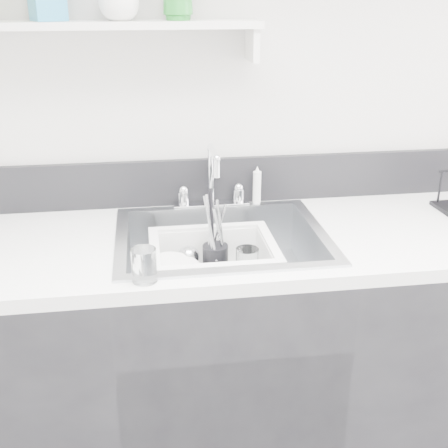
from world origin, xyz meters
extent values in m
cube|color=silver|center=(0.00, 1.49, 1.30)|extent=(3.50, 0.02, 2.60)
cube|color=black|center=(0.00, 1.19, 0.44)|extent=(3.20, 0.62, 0.88)
cube|color=white|center=(0.00, 1.19, 0.90)|extent=(3.20, 0.62, 0.04)
cube|color=black|center=(0.00, 1.49, 1.00)|extent=(3.20, 0.02, 0.16)
cube|color=silver|center=(0.00, 1.44, 0.93)|extent=(0.26, 0.06, 0.02)
cylinder|color=silver|center=(-0.10, 1.44, 0.96)|extent=(0.04, 0.04, 0.05)
cylinder|color=silver|center=(0.10, 1.44, 0.96)|extent=(0.04, 0.04, 0.05)
cylinder|color=silver|center=(0.00, 1.44, 1.03)|extent=(0.02, 0.02, 0.20)
cylinder|color=silver|center=(0.00, 1.37, 1.14)|extent=(0.02, 0.15, 0.02)
cylinder|color=white|center=(0.16, 1.44, 0.99)|extent=(0.03, 0.03, 0.14)
cube|color=silver|center=(-0.35, 1.42, 1.52)|extent=(1.00, 0.16, 0.02)
cube|color=silver|center=(0.13, 1.42, 1.46)|extent=(0.02, 0.14, 0.10)
cylinder|color=white|center=(-0.13, 1.15, 0.77)|extent=(0.21, 0.21, 0.01)
cylinder|color=white|center=(-0.13, 1.15, 0.79)|extent=(0.20, 0.20, 0.01)
cylinder|color=white|center=(-0.14, 1.15, 0.82)|extent=(0.23, 0.23, 0.08)
cylinder|color=black|center=(-0.01, 1.23, 0.82)|extent=(0.08, 0.08, 0.10)
cylinder|color=silver|center=(-0.03, 1.24, 0.91)|extent=(0.01, 0.05, 0.20)
cylinder|color=silver|center=(0.00, 1.23, 0.90)|extent=(0.02, 0.04, 0.18)
cylinder|color=black|center=(-0.02, 1.24, 0.93)|extent=(0.01, 0.06, 0.22)
cylinder|color=white|center=(0.08, 1.19, 0.82)|extent=(0.10, 0.10, 0.10)
cylinder|color=white|center=(-0.24, 0.93, 0.96)|extent=(0.08, 0.08, 0.09)
imported|color=white|center=(0.06, 1.10, 0.78)|extent=(0.10, 0.10, 0.03)
camera|label=1|loc=(-0.22, -0.36, 1.61)|focal=45.00mm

